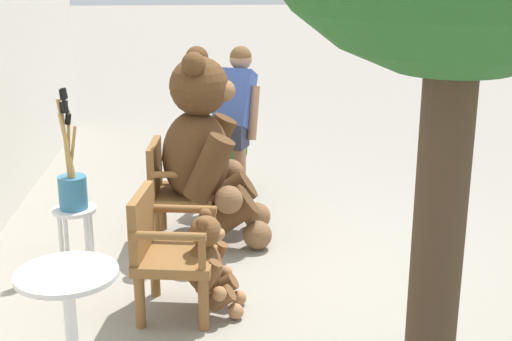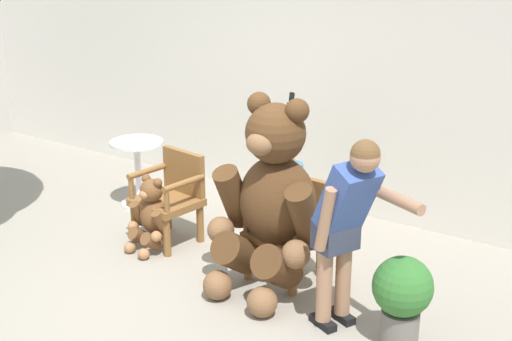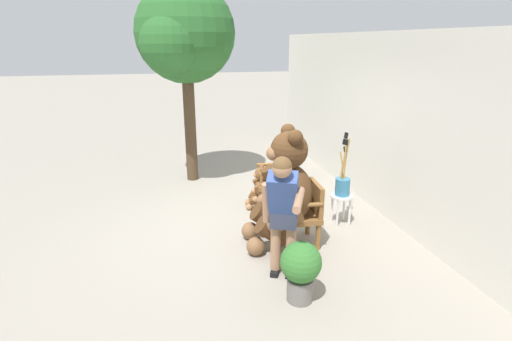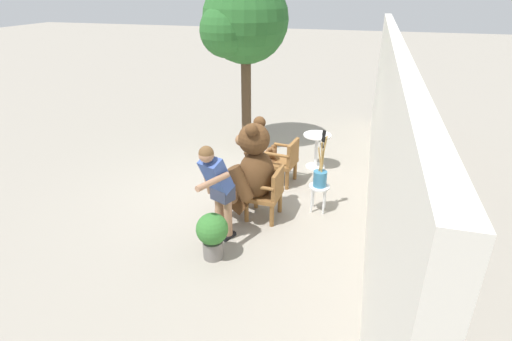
# 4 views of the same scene
# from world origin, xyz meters

# --- Properties ---
(ground_plane) EXTENTS (60.00, 60.00, 0.00)m
(ground_plane) POSITION_xyz_m (0.00, 0.00, 0.00)
(ground_plane) COLOR gray
(back_wall) EXTENTS (10.00, 0.16, 2.80)m
(back_wall) POSITION_xyz_m (0.00, 2.40, 1.40)
(back_wall) COLOR silver
(back_wall) RESTS_ON ground
(wooden_chair_left) EXTENTS (0.63, 0.60, 0.86)m
(wooden_chair_left) POSITION_xyz_m (-0.64, 0.75, 0.46)
(wooden_chair_left) COLOR brown
(wooden_chair_left) RESTS_ON ground
(wooden_chair_right) EXTENTS (0.59, 0.55, 0.86)m
(wooden_chair_right) POSITION_xyz_m (0.66, 0.75, 0.46)
(wooden_chair_right) COLOR brown
(wooden_chair_right) RESTS_ON ground
(teddy_bear_large) EXTENTS (0.98, 0.95, 1.64)m
(teddy_bear_large) POSITION_xyz_m (0.65, 0.48, 0.80)
(teddy_bear_large) COLOR #4C3019
(teddy_bear_large) RESTS_ON ground
(teddy_bear_small) EXTENTS (0.44, 0.44, 0.72)m
(teddy_bear_small) POSITION_xyz_m (-0.66, 0.47, 0.35)
(teddy_bear_small) COLOR brown
(teddy_bear_small) RESTS_ON ground
(person_visitor) EXTENTS (0.85, 0.48, 1.54)m
(person_visitor) POSITION_xyz_m (1.45, 0.22, 0.91)
(person_visitor) COLOR black
(person_visitor) RESTS_ON ground
(white_stool) EXTENTS (0.34, 0.34, 0.46)m
(white_stool) POSITION_xyz_m (0.22, 1.52, 0.36)
(white_stool) COLOR silver
(white_stool) RESTS_ON ground
(brush_bucket) EXTENTS (0.22, 0.22, 0.95)m
(brush_bucket) POSITION_xyz_m (0.22, 1.52, 0.68)
(brush_bucket) COLOR teal
(brush_bucket) RESTS_ON white_stool
(round_side_table) EXTENTS (0.56, 0.56, 0.72)m
(round_side_table) POSITION_xyz_m (-1.52, 1.24, 0.45)
(round_side_table) COLOR white
(round_side_table) RESTS_ON ground
(patio_tree) EXTENTS (1.90, 1.81, 3.70)m
(patio_tree) POSITION_xyz_m (-2.28, -0.55, 2.74)
(patio_tree) COLOR #473523
(patio_tree) RESTS_ON ground
(potted_plant) EXTENTS (0.44, 0.44, 0.68)m
(potted_plant) POSITION_xyz_m (1.88, 0.29, 0.40)
(potted_plant) COLOR slate
(potted_plant) RESTS_ON ground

